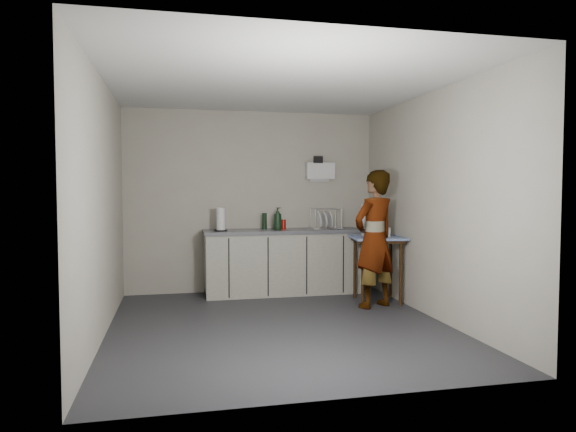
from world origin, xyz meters
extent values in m
plane|color=#2C2D32|center=(0.00, 0.00, 0.00)|extent=(4.00, 4.00, 0.00)
cube|color=#B4AB9D|center=(0.00, 1.99, 1.30)|extent=(3.60, 0.02, 2.60)
cube|color=#B4AB9D|center=(1.79, 0.00, 1.30)|extent=(0.02, 4.00, 2.60)
cube|color=#B4AB9D|center=(-1.79, 0.00, 1.30)|extent=(0.02, 4.00, 2.60)
cube|color=white|center=(0.00, 0.00, 2.60)|extent=(3.60, 4.00, 0.01)
cube|color=black|center=(0.40, 1.70, 0.04)|extent=(2.20, 0.52, 0.08)
cube|color=beige|center=(0.40, 1.70, 0.43)|extent=(2.20, 0.58, 0.86)
cube|color=#53565E|center=(0.40, 1.70, 0.89)|extent=(2.24, 0.62, 0.05)
cube|color=black|center=(-0.40, 1.41, 0.43)|extent=(0.02, 0.01, 0.80)
cube|color=black|center=(0.13, 1.41, 0.43)|extent=(0.02, 0.01, 0.80)
cube|color=black|center=(0.67, 1.41, 0.43)|extent=(0.01, 0.01, 0.80)
cube|color=black|center=(1.20, 1.41, 0.43)|extent=(0.02, 0.01, 0.80)
cube|color=white|center=(1.00, 1.92, 1.75)|extent=(0.42, 0.16, 0.24)
cube|color=white|center=(1.00, 1.97, 1.61)|extent=(0.30, 0.06, 0.04)
cube|color=black|center=(0.95, 1.83, 1.91)|extent=(0.14, 0.02, 0.10)
cylinder|color=#391C0C|center=(1.22, 0.71, 0.40)|extent=(0.04, 0.04, 0.79)
cylinder|color=#391C0C|center=(1.71, 0.64, 0.40)|extent=(0.04, 0.04, 0.79)
cylinder|color=#391C0C|center=(1.29, 1.19, 0.40)|extent=(0.04, 0.04, 0.79)
cylinder|color=#391C0C|center=(1.78, 1.12, 0.40)|extent=(0.04, 0.04, 0.79)
cube|color=#391C0C|center=(1.50, 0.91, 0.81)|extent=(0.66, 0.66, 0.04)
cube|color=#1B48A7|center=(1.50, 0.91, 0.85)|extent=(0.75, 0.75, 0.03)
imported|color=#B2A593|center=(1.34, 0.62, 0.86)|extent=(0.74, 0.64, 1.72)
imported|color=black|center=(0.30, 1.61, 1.07)|extent=(0.17, 0.17, 0.32)
cylinder|color=#B61A12|center=(0.40, 1.70, 0.98)|extent=(0.07, 0.07, 0.14)
cylinder|color=black|center=(0.15, 1.78, 1.03)|extent=(0.07, 0.07, 0.23)
cylinder|color=black|center=(-0.49, 1.62, 0.92)|extent=(0.18, 0.18, 0.02)
cylinder|color=white|center=(-0.49, 1.62, 1.08)|extent=(0.12, 0.12, 0.30)
cube|color=silver|center=(1.02, 1.66, 0.92)|extent=(0.43, 0.32, 0.02)
cylinder|color=silver|center=(0.82, 1.53, 1.07)|extent=(0.01, 0.01, 0.28)
cylinder|color=silver|center=(1.21, 1.53, 1.07)|extent=(0.01, 0.01, 0.28)
cylinder|color=silver|center=(0.82, 1.80, 1.07)|extent=(0.01, 0.01, 0.28)
cylinder|color=silver|center=(1.21, 1.80, 1.07)|extent=(0.01, 0.01, 0.28)
cylinder|color=white|center=(0.91, 1.66, 1.05)|extent=(0.05, 0.24, 0.23)
cylinder|color=white|center=(1.00, 1.66, 1.05)|extent=(0.05, 0.24, 0.23)
cylinder|color=white|center=(1.08, 1.66, 1.05)|extent=(0.05, 0.24, 0.23)
cube|color=white|center=(1.48, 0.93, 0.87)|extent=(0.32, 0.32, 0.01)
cube|color=white|center=(1.47, 0.79, 0.93)|extent=(0.30, 0.03, 0.11)
cube|color=white|center=(1.50, 1.08, 0.93)|extent=(0.30, 0.03, 0.11)
cube|color=white|center=(1.34, 0.94, 0.93)|extent=(0.03, 0.30, 0.11)
cube|color=white|center=(1.63, 0.92, 0.93)|extent=(0.03, 0.30, 0.11)
cube|color=white|center=(1.50, 1.09, 1.13)|extent=(0.30, 0.04, 0.30)
cylinder|color=white|center=(1.48, 0.93, 0.93)|extent=(0.20, 0.20, 0.11)
sphere|color=#DD5191|center=(1.43, 0.90, 1.00)|extent=(0.07, 0.07, 0.07)
sphere|color=#588DEF|center=(1.53, 0.89, 1.00)|extent=(0.07, 0.07, 0.07)
sphere|color=#60EA65|center=(1.49, 0.98, 1.00)|extent=(0.07, 0.07, 0.07)
sphere|color=#DD5191|center=(1.44, 0.98, 1.00)|extent=(0.07, 0.07, 0.07)
camera|label=1|loc=(-1.09, -5.38, 1.48)|focal=32.00mm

